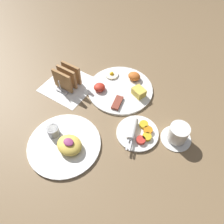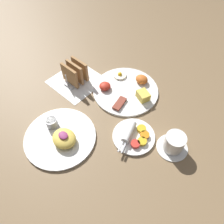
{
  "view_description": "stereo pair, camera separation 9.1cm",
  "coord_description": "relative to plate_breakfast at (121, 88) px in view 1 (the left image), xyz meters",
  "views": [
    {
      "loc": [
        0.35,
        -0.42,
        0.75
      ],
      "look_at": [
        0.05,
        0.05,
        0.03
      ],
      "focal_mm": 35.0,
      "sensor_mm": 36.0,
      "label": 1
    },
    {
      "loc": [
        0.42,
        -0.36,
        0.75
      ],
      "look_at": [
        0.05,
        0.05,
        0.03
      ],
      "focal_mm": 35.0,
      "sensor_mm": 36.0,
      "label": 2
    }
  ],
  "objects": [
    {
      "name": "toast_rack",
      "position": [
        -0.22,
        -0.11,
        0.04
      ],
      "size": [
        0.1,
        0.12,
        0.1
      ],
      "color": "#B7B7BC",
      "rests_on": "ground_plane"
    },
    {
      "name": "plate_condiments",
      "position": [
        0.18,
        -0.17,
        0.0
      ],
      "size": [
        0.17,
        0.19,
        0.04
      ],
      "color": "white",
      "rests_on": "ground_plane"
    },
    {
      "name": "plate_breakfast",
      "position": [
        0.0,
        0.0,
        0.0
      ],
      "size": [
        0.3,
        0.3,
        0.05
      ],
      "color": "white",
      "rests_on": "ground_plane"
    },
    {
      "name": "plate_foreground",
      "position": [
        -0.03,
        -0.37,
        0.0
      ],
      "size": [
        0.28,
        0.28,
        0.06
      ],
      "color": "white",
      "rests_on": "ground_plane"
    },
    {
      "name": "ground_plane",
      "position": [
        0.0,
        -0.2,
        -0.01
      ],
      "size": [
        3.0,
        3.0,
        0.0
      ],
      "primitive_type": "plane",
      "color": "brown"
    },
    {
      "name": "napkin_flat",
      "position": [
        -0.22,
        -0.11,
        -0.01
      ],
      "size": [
        0.22,
        0.22,
        0.0
      ],
      "color": "white",
      "rests_on": "ground_plane"
    },
    {
      "name": "coffee_cup",
      "position": [
        0.32,
        -0.11,
        0.03
      ],
      "size": [
        0.12,
        0.12,
        0.08
      ],
      "color": "white",
      "rests_on": "ground_plane"
    }
  ]
}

